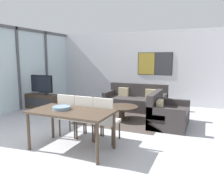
{
  "coord_description": "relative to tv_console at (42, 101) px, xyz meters",
  "views": [
    {
      "loc": [
        2.82,
        -2.69,
        1.79
      ],
      "look_at": [
        0.55,
        2.55,
        0.95
      ],
      "focal_mm": 35.0,
      "sensor_mm": 36.0,
      "label": 1
    }
  ],
  "objects": [
    {
      "name": "ground_plane",
      "position": [
        2.41,
        -3.24,
        -0.26
      ],
      "size": [
        24.0,
        24.0,
        0.0
      ],
      "primitive_type": "plane",
      "color": "#B2B2B7"
    },
    {
      "name": "wall_back",
      "position": [
        2.44,
        2.44,
        1.15
      ],
      "size": [
        7.1,
        0.09,
        2.8
      ],
      "color": "silver",
      "rests_on": "ground_plane"
    },
    {
      "name": "window_wall_left",
      "position": [
        -0.63,
        -0.4,
        1.27
      ],
      "size": [
        0.07,
        5.68,
        2.8
      ],
      "color": "silver",
      "rests_on": "ground_plane"
    },
    {
      "name": "area_rug",
      "position": [
        3.04,
        -0.15,
        -0.26
      ],
      "size": [
        2.29,
        1.91,
        0.01
      ],
      "color": "#473D38",
      "rests_on": "ground_plane"
    },
    {
      "name": "tv_console",
      "position": [
        0.0,
        0.0,
        0.0
      ],
      "size": [
        1.24,
        0.41,
        0.52
      ],
      "color": "#423326",
      "rests_on": "ground_plane"
    },
    {
      "name": "television",
      "position": [
        0.0,
        0.0,
        0.58
      ],
      "size": [
        0.9,
        0.2,
        0.67
      ],
      "color": "#2D2D33",
      "rests_on": "tv_console"
    },
    {
      "name": "sofa_main",
      "position": [
        3.04,
        1.21,
        0.02
      ],
      "size": [
        2.08,
        0.93,
        0.87
      ],
      "color": "#383333",
      "rests_on": "ground_plane"
    },
    {
      "name": "sofa_side",
      "position": [
        4.31,
        -0.17,
        0.02
      ],
      "size": [
        0.93,
        1.37,
        0.87
      ],
      "rotation": [
        0.0,
        0.0,
        1.57
      ],
      "color": "#383333",
      "rests_on": "ground_plane"
    },
    {
      "name": "coffee_table",
      "position": [
        3.04,
        -0.15,
        0.04
      ],
      "size": [
        0.93,
        0.93,
        0.39
      ],
      "color": "#423326",
      "rests_on": "ground_plane"
    },
    {
      "name": "dining_table",
      "position": [
        2.89,
        -2.49,
        0.44
      ],
      "size": [
        1.61,
        0.84,
        0.78
      ],
      "color": "#423326",
      "rests_on": "ground_plane"
    },
    {
      "name": "dining_chair_left",
      "position": [
        2.43,
        -1.89,
        0.28
      ],
      "size": [
        0.46,
        0.46,
        0.98
      ],
      "color": "beige",
      "rests_on": "ground_plane"
    },
    {
      "name": "dining_chair_centre",
      "position": [
        2.89,
        -1.89,
        0.28
      ],
      "size": [
        0.46,
        0.46,
        0.98
      ],
      "color": "beige",
      "rests_on": "ground_plane"
    },
    {
      "name": "dining_chair_right",
      "position": [
        3.35,
        -1.91,
        0.28
      ],
      "size": [
        0.46,
        0.46,
        0.98
      ],
      "color": "beige",
      "rests_on": "ground_plane"
    },
    {
      "name": "fruit_bowl",
      "position": [
        2.66,
        -2.49,
        0.56
      ],
      "size": [
        0.36,
        0.36,
        0.06
      ],
      "color": "slate",
      "rests_on": "dining_table"
    }
  ]
}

